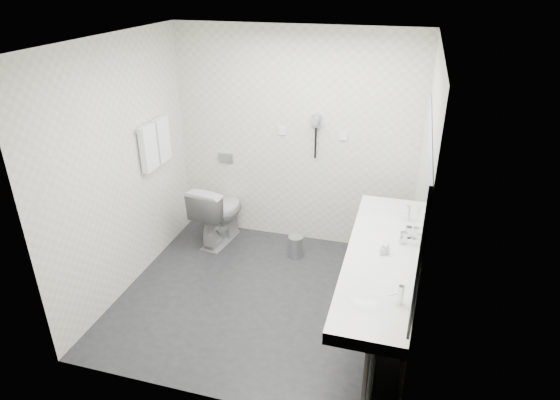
% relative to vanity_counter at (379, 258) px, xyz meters
% --- Properties ---
extents(floor, '(2.80, 2.80, 0.00)m').
position_rel_vanity_counter_xyz_m(floor, '(-1.12, 0.20, -0.80)').
color(floor, '#242428').
rests_on(floor, ground).
extents(ceiling, '(2.80, 2.80, 0.00)m').
position_rel_vanity_counter_xyz_m(ceiling, '(-1.12, 0.20, 1.70)').
color(ceiling, white).
rests_on(ceiling, wall_back).
extents(wall_back, '(2.80, 0.00, 2.80)m').
position_rel_vanity_counter_xyz_m(wall_back, '(-1.12, 1.50, 0.45)').
color(wall_back, silver).
rests_on(wall_back, floor).
extents(wall_front, '(2.80, 0.00, 2.80)m').
position_rel_vanity_counter_xyz_m(wall_front, '(-1.12, -1.10, 0.45)').
color(wall_front, silver).
rests_on(wall_front, floor).
extents(wall_left, '(0.00, 2.60, 2.60)m').
position_rel_vanity_counter_xyz_m(wall_left, '(-2.52, 0.20, 0.45)').
color(wall_left, silver).
rests_on(wall_left, floor).
extents(wall_right, '(0.00, 2.60, 2.60)m').
position_rel_vanity_counter_xyz_m(wall_right, '(0.27, 0.20, 0.45)').
color(wall_right, silver).
rests_on(wall_right, floor).
extents(vanity_counter, '(0.55, 2.20, 0.10)m').
position_rel_vanity_counter_xyz_m(vanity_counter, '(0.00, 0.00, 0.00)').
color(vanity_counter, white).
rests_on(vanity_counter, floor).
extents(vanity_panel, '(0.03, 2.15, 0.75)m').
position_rel_vanity_counter_xyz_m(vanity_panel, '(0.02, 0.00, -0.42)').
color(vanity_panel, gray).
rests_on(vanity_panel, floor).
extents(vanity_post_near, '(0.06, 0.06, 0.75)m').
position_rel_vanity_counter_xyz_m(vanity_post_near, '(0.05, -1.04, -0.42)').
color(vanity_post_near, silver).
rests_on(vanity_post_near, floor).
extents(vanity_post_far, '(0.06, 0.06, 0.75)m').
position_rel_vanity_counter_xyz_m(vanity_post_far, '(0.05, 1.04, -0.42)').
color(vanity_post_far, silver).
rests_on(vanity_post_far, floor).
extents(mirror, '(0.02, 2.20, 1.05)m').
position_rel_vanity_counter_xyz_m(mirror, '(0.26, 0.00, 0.65)').
color(mirror, '#B2BCC6').
rests_on(mirror, wall_right).
extents(basin_near, '(0.40, 0.31, 0.05)m').
position_rel_vanity_counter_xyz_m(basin_near, '(0.00, -0.65, 0.04)').
color(basin_near, white).
rests_on(basin_near, vanity_counter).
extents(basin_far, '(0.40, 0.31, 0.05)m').
position_rel_vanity_counter_xyz_m(basin_far, '(0.00, 0.65, 0.04)').
color(basin_far, white).
rests_on(basin_far, vanity_counter).
extents(faucet_near, '(0.04, 0.04, 0.15)m').
position_rel_vanity_counter_xyz_m(faucet_near, '(0.19, -0.65, 0.12)').
color(faucet_near, silver).
rests_on(faucet_near, vanity_counter).
extents(faucet_far, '(0.04, 0.04, 0.15)m').
position_rel_vanity_counter_xyz_m(faucet_far, '(0.19, 0.65, 0.12)').
color(faucet_far, silver).
rests_on(faucet_far, vanity_counter).
extents(soap_bottle_a, '(0.06, 0.06, 0.10)m').
position_rel_vanity_counter_xyz_m(soap_bottle_a, '(0.02, -0.02, 0.10)').
color(soap_bottle_a, white).
rests_on(soap_bottle_a, vanity_counter).
extents(soap_bottle_c, '(0.05, 0.05, 0.11)m').
position_rel_vanity_counter_xyz_m(soap_bottle_c, '(0.06, -0.01, 0.10)').
color(soap_bottle_c, white).
rests_on(soap_bottle_c, vanity_counter).
extents(glass_left, '(0.07, 0.07, 0.11)m').
position_rel_vanity_counter_xyz_m(glass_left, '(0.18, 0.20, 0.11)').
color(glass_left, silver).
rests_on(glass_left, vanity_counter).
extents(glass_right, '(0.06, 0.06, 0.11)m').
position_rel_vanity_counter_xyz_m(glass_right, '(0.22, 0.32, 0.10)').
color(glass_right, silver).
rests_on(glass_right, vanity_counter).
extents(toilet, '(0.53, 0.81, 0.77)m').
position_rel_vanity_counter_xyz_m(toilet, '(-1.96, 1.15, -0.42)').
color(toilet, white).
rests_on(toilet, floor).
extents(flush_plate, '(0.18, 0.02, 0.12)m').
position_rel_vanity_counter_xyz_m(flush_plate, '(-1.98, 1.49, 0.15)').
color(flush_plate, '#B2B5BA').
rests_on(flush_plate, wall_back).
extents(pedal_bin, '(0.22, 0.22, 0.24)m').
position_rel_vanity_counter_xyz_m(pedal_bin, '(-0.99, 1.05, -0.68)').
color(pedal_bin, '#B2B5BA').
rests_on(pedal_bin, floor).
extents(bin_lid, '(0.17, 0.17, 0.01)m').
position_rel_vanity_counter_xyz_m(bin_lid, '(-0.99, 1.05, -0.55)').
color(bin_lid, '#B2B5BA').
rests_on(bin_lid, pedal_bin).
extents(towel_rail, '(0.02, 0.62, 0.02)m').
position_rel_vanity_counter_xyz_m(towel_rail, '(-2.47, 0.75, 0.75)').
color(towel_rail, silver).
rests_on(towel_rail, wall_left).
extents(towel_near, '(0.07, 0.24, 0.48)m').
position_rel_vanity_counter_xyz_m(towel_near, '(-2.46, 0.61, 0.53)').
color(towel_near, white).
rests_on(towel_near, towel_rail).
extents(towel_far, '(0.07, 0.24, 0.48)m').
position_rel_vanity_counter_xyz_m(towel_far, '(-2.46, 0.89, 0.53)').
color(towel_far, white).
rests_on(towel_far, towel_rail).
extents(dryer_cradle, '(0.10, 0.04, 0.14)m').
position_rel_vanity_counter_xyz_m(dryer_cradle, '(-0.88, 1.47, 0.70)').
color(dryer_cradle, gray).
rests_on(dryer_cradle, wall_back).
extents(dryer_barrel, '(0.08, 0.14, 0.08)m').
position_rel_vanity_counter_xyz_m(dryer_barrel, '(-0.88, 1.40, 0.73)').
color(dryer_barrel, gray).
rests_on(dryer_barrel, dryer_cradle).
extents(dryer_cord, '(0.02, 0.02, 0.35)m').
position_rel_vanity_counter_xyz_m(dryer_cord, '(-0.88, 1.46, 0.45)').
color(dryer_cord, black).
rests_on(dryer_cord, dryer_cradle).
extents(switch_plate_a, '(0.09, 0.02, 0.09)m').
position_rel_vanity_counter_xyz_m(switch_plate_a, '(-1.27, 1.49, 0.55)').
color(switch_plate_a, white).
rests_on(switch_plate_a, wall_back).
extents(switch_plate_b, '(0.09, 0.02, 0.09)m').
position_rel_vanity_counter_xyz_m(switch_plate_b, '(-0.57, 1.49, 0.55)').
color(switch_plate_b, white).
rests_on(switch_plate_b, wall_back).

